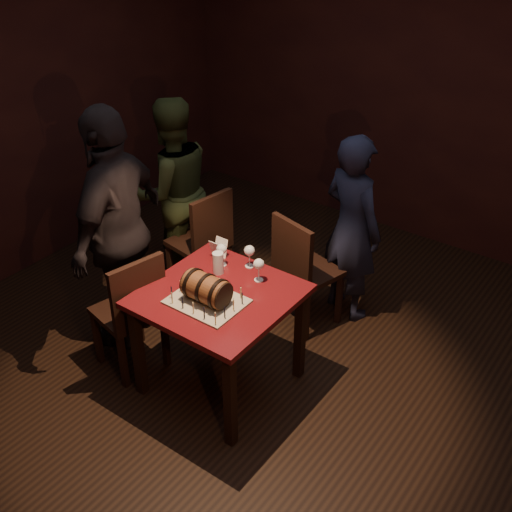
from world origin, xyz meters
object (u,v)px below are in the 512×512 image
at_px(chair_back, 301,267).
at_px(chair_left_front, 133,309).
at_px(wine_glass_left, 222,250).
at_px(wine_glass_mid, 249,252).
at_px(person_left_rear, 172,191).
at_px(pint_of_ale, 218,263).
at_px(person_back, 352,228).
at_px(pub_table, 219,308).
at_px(barrel_cake, 206,289).
at_px(wine_glass_right, 259,265).
at_px(chair_left_rear, 205,238).
at_px(person_left_front, 118,230).

bearing_deg(chair_back, chair_left_front, -120.08).
bearing_deg(wine_glass_left, chair_left_front, -126.68).
bearing_deg(wine_glass_mid, person_left_rear, 156.68).
bearing_deg(pint_of_ale, chair_left_front, -134.82).
relative_size(chair_back, person_back, 0.63).
bearing_deg(person_back, person_left_rear, 31.93).
relative_size(pint_of_ale, person_left_rear, 0.10).
height_order(pub_table, pint_of_ale, pint_of_ale).
bearing_deg(chair_back, wine_glass_mid, -101.35).
xyz_separation_m(barrel_cake, person_back, (0.26, 1.36, -0.12)).
xyz_separation_m(pub_table, barrel_cake, (-0.00, -0.11, 0.21)).
xyz_separation_m(pub_table, wine_glass_right, (0.12, 0.27, 0.23)).
relative_size(wine_glass_right, person_back, 0.11).
relative_size(wine_glass_mid, chair_left_rear, 0.17).
relative_size(wine_glass_left, person_left_rear, 0.10).
xyz_separation_m(person_back, person_left_rear, (-1.45, -0.38, 0.04)).
bearing_deg(barrel_cake, person_left_rear, 140.50).
height_order(person_back, person_left_front, person_left_front).
distance_m(wine_glass_mid, pint_of_ale, 0.22).
relative_size(pub_table, chair_left_rear, 0.97).
distance_m(pub_table, wine_glass_left, 0.40).
bearing_deg(chair_left_rear, chair_back, 6.80).
bearing_deg(wine_glass_left, chair_back, 66.23).
distance_m(pub_table, barrel_cake, 0.24).
bearing_deg(chair_back, barrel_cake, -94.16).
relative_size(chair_back, person_left_rear, 0.60).
height_order(wine_glass_left, pint_of_ale, wine_glass_left).
distance_m(chair_left_rear, person_back, 1.16).
relative_size(wine_glass_left, chair_left_front, 0.17).
bearing_deg(wine_glass_mid, pub_table, -85.47).
bearing_deg(person_left_rear, chair_left_rear, 101.23).
bearing_deg(chair_back, wine_glass_right, -85.59).
xyz_separation_m(pub_table, wine_glass_left, (-0.19, 0.27, 0.23)).
bearing_deg(chair_back, wine_glass_left, -113.77).
height_order(wine_glass_left, person_left_front, person_left_front).
distance_m(wine_glass_right, chair_left_rear, 1.07).
xyz_separation_m(wine_glass_left, wine_glass_right, (0.31, -0.00, 0.00)).
relative_size(wine_glass_mid, chair_left_front, 0.17).
bearing_deg(barrel_cake, chair_back, 85.84).
xyz_separation_m(wine_glass_mid, person_left_rear, (-1.16, 0.50, -0.09)).
bearing_deg(chair_left_front, chair_back, 59.92).
bearing_deg(person_left_rear, person_back, 129.69).
height_order(chair_back, person_left_rear, person_left_rear).
height_order(pub_table, wine_glass_left, wine_glass_left).
distance_m(barrel_cake, pint_of_ale, 0.34).
height_order(pint_of_ale, person_back, person_back).
distance_m(chair_left_front, person_left_rear, 1.28).
xyz_separation_m(wine_glass_left, person_back, (0.45, 0.98, -0.13)).
bearing_deg(person_left_rear, wine_glass_left, 84.08).
distance_m(barrel_cake, wine_glass_mid, 0.48).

